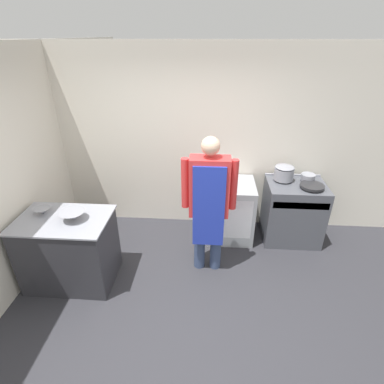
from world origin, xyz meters
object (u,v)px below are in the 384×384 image
object	(u,v)px
person_cook	(209,200)
saute_pan	(312,186)
stock_pot	(284,173)
sauce_pot	(308,177)
stove	(292,212)
mixing_bowl	(73,216)
fridge_unit	(230,210)

from	to	relation	value
person_cook	saute_pan	bearing A→B (deg)	24.49
stock_pot	sauce_pot	xyz separation A→B (m)	(0.34, 0.00, -0.06)
stove	stock_pot	xyz separation A→B (m)	(-0.18, 0.11, 0.57)
person_cook	mixing_bowl	bearing A→B (deg)	-167.39
mixing_bowl	saute_pan	xyz separation A→B (m)	(2.91, 0.97, -0.01)
stock_pot	saute_pan	size ratio (longest dim) A/B	0.85
fridge_unit	saute_pan	distance (m)	1.18
stove	mixing_bowl	distance (m)	3.00
saute_pan	sauce_pot	world-z (taller)	sauce_pot
mixing_bowl	stock_pot	world-z (taller)	stock_pot
person_cook	saute_pan	xyz separation A→B (m)	(1.39, 0.63, -0.09)
stove	saute_pan	size ratio (longest dim) A/B	2.87
fridge_unit	saute_pan	bearing A→B (deg)	-6.38
stove	mixing_bowl	xyz separation A→B (m)	(-2.75, -1.08, 0.50)
stock_pot	saute_pan	distance (m)	0.42
stove	sauce_pot	xyz separation A→B (m)	(0.16, 0.11, 0.51)
fridge_unit	sauce_pot	distance (m)	1.19
stove	person_cook	size ratio (longest dim) A/B	0.51
person_cook	saute_pan	distance (m)	1.53
stove	saute_pan	xyz separation A→B (m)	(0.16, -0.11, 0.48)
fridge_unit	sauce_pot	world-z (taller)	sauce_pot
stove	fridge_unit	world-z (taller)	stove
saute_pan	sauce_pot	distance (m)	0.22
mixing_bowl	saute_pan	distance (m)	3.07
person_cook	stock_pot	world-z (taller)	person_cook
stove	stock_pot	bearing A→B (deg)	148.13
fridge_unit	person_cook	size ratio (longest dim) A/B	0.49
mixing_bowl	stock_pot	xyz separation A→B (m)	(2.57, 1.20, 0.08)
stove	saute_pan	bearing A→B (deg)	-34.42
saute_pan	sauce_pot	size ratio (longest dim) A/B	1.65
stock_pot	person_cook	bearing A→B (deg)	-140.70
mixing_bowl	stove	bearing A→B (deg)	21.49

